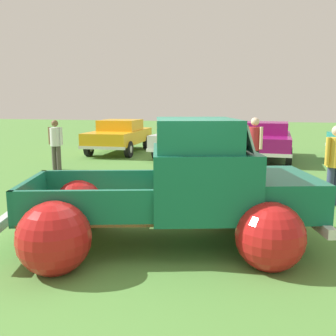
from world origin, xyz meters
TOP-DOWN VIEW (x-y plane):
  - ground_plane at (0.00, 0.00)m, footprint 80.00×80.00m
  - vintage_pickup_truck at (0.37, 0.10)m, footprint 4.96×3.65m
  - show_car_0 at (-4.44, 10.04)m, footprint 2.03×4.41m
  - show_car_1 at (-1.36, 9.85)m, footprint 2.26×4.79m
  - show_car_2 at (1.76, 9.36)m, footprint 2.16×4.29m
  - spectator_0 at (3.04, 2.96)m, footprint 0.49×0.47m
  - spectator_1 at (-4.88, 5.42)m, footprint 0.54×0.37m
  - spectator_2 at (1.37, 5.20)m, footprint 0.48×0.48m
  - lane_cone_0 at (0.05, 2.42)m, footprint 0.36×0.36m

SIDE VIEW (x-z plane):
  - ground_plane at x=0.00m, z-range 0.00..0.00m
  - lane_cone_0 at x=0.05m, z-range 0.00..0.63m
  - vintage_pickup_truck at x=0.37m, z-range -0.22..1.74m
  - show_car_2 at x=1.76m, z-range 0.07..1.50m
  - show_car_1 at x=-1.36m, z-range 0.07..1.50m
  - show_car_0 at x=-4.44m, z-range 0.07..1.50m
  - spectator_1 at x=-4.88m, z-range 0.11..1.73m
  - spectator_0 at x=3.04m, z-range 0.12..1.81m
  - spectator_2 at x=1.37m, z-range 0.13..1.89m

